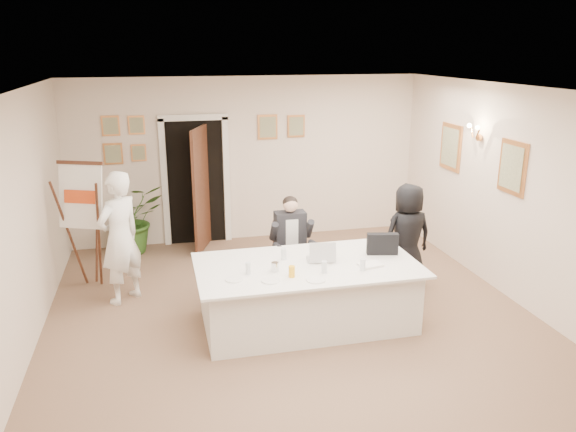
# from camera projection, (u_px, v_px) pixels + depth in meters

# --- Properties ---
(floor) EXTENTS (7.00, 7.00, 0.00)m
(floor) POSITION_uv_depth(u_px,v_px,m) (298.00, 328.00, 6.77)
(floor) COLOR brown
(floor) RESTS_ON ground
(ceiling) EXTENTS (6.00, 7.00, 0.02)m
(ceiling) POSITION_uv_depth(u_px,v_px,m) (299.00, 91.00, 5.96)
(ceiling) COLOR white
(ceiling) RESTS_ON wall_back
(wall_back) EXTENTS (6.00, 0.10, 2.80)m
(wall_back) POSITION_uv_depth(u_px,v_px,m) (248.00, 160.00, 9.62)
(wall_back) COLOR beige
(wall_back) RESTS_ON floor
(wall_front) EXTENTS (6.00, 0.10, 2.80)m
(wall_front) POSITION_uv_depth(u_px,v_px,m) (456.00, 396.00, 3.10)
(wall_front) COLOR beige
(wall_front) RESTS_ON floor
(wall_left) EXTENTS (0.10, 7.00, 2.80)m
(wall_left) POSITION_uv_depth(u_px,v_px,m) (13.00, 237.00, 5.70)
(wall_left) COLOR beige
(wall_left) RESTS_ON floor
(wall_right) EXTENTS (0.10, 7.00, 2.80)m
(wall_right) POSITION_uv_depth(u_px,v_px,m) (530.00, 201.00, 7.03)
(wall_right) COLOR beige
(wall_right) RESTS_ON floor
(doorway) EXTENTS (1.14, 0.86, 2.20)m
(doorway) POSITION_uv_depth(u_px,v_px,m) (198.00, 185.00, 9.36)
(doorway) COLOR black
(doorway) RESTS_ON floor
(pictures_back_wall) EXTENTS (3.40, 0.06, 0.80)m
(pictures_back_wall) POSITION_uv_depth(u_px,v_px,m) (200.00, 135.00, 9.29)
(pictures_back_wall) COLOR #D28747
(pictures_back_wall) RESTS_ON wall_back
(pictures_right_wall) EXTENTS (0.06, 2.20, 0.80)m
(pictures_right_wall) POSITION_uv_depth(u_px,v_px,m) (478.00, 156.00, 8.04)
(pictures_right_wall) COLOR #D28747
(pictures_right_wall) RESTS_ON wall_right
(wall_sconce) EXTENTS (0.20, 0.30, 0.24)m
(wall_sconce) POSITION_uv_depth(u_px,v_px,m) (476.00, 132.00, 7.92)
(wall_sconce) COLOR #BC7A3C
(wall_sconce) RESTS_ON wall_right
(conference_table) EXTENTS (2.65, 1.41, 0.78)m
(conference_table) POSITION_uv_depth(u_px,v_px,m) (307.00, 293.00, 6.79)
(conference_table) COLOR white
(conference_table) RESTS_ON floor
(seated_man) EXTENTS (0.63, 0.66, 1.34)m
(seated_man) POSITION_uv_depth(u_px,v_px,m) (291.00, 243.00, 7.72)
(seated_man) COLOR black
(seated_man) RESTS_ON floor
(flip_chart) EXTENTS (0.63, 0.50, 1.76)m
(flip_chart) POSITION_uv_depth(u_px,v_px,m) (88.00, 231.00, 7.76)
(flip_chart) COLOR black
(flip_chart) RESTS_ON floor
(standing_man) EXTENTS (0.76, 0.75, 1.76)m
(standing_man) POSITION_uv_depth(u_px,v_px,m) (120.00, 238.00, 7.27)
(standing_man) COLOR white
(standing_man) RESTS_ON floor
(standing_woman) EXTENTS (0.75, 0.52, 1.48)m
(standing_woman) POSITION_uv_depth(u_px,v_px,m) (407.00, 236.00, 7.79)
(standing_woman) COLOR black
(standing_woman) RESTS_ON floor
(potted_palm) EXTENTS (1.30, 1.24, 1.14)m
(potted_palm) POSITION_uv_depth(u_px,v_px,m) (131.00, 219.00, 9.14)
(potted_palm) COLOR #2D581D
(potted_palm) RESTS_ON floor
(laptop) EXTENTS (0.37, 0.40, 0.28)m
(laptop) POSITION_uv_depth(u_px,v_px,m) (320.00, 249.00, 6.77)
(laptop) COLOR #B7BABC
(laptop) RESTS_ON conference_table
(laptop_bag) EXTENTS (0.40, 0.19, 0.27)m
(laptop_bag) POSITION_uv_depth(u_px,v_px,m) (382.00, 244.00, 6.96)
(laptop_bag) COLOR black
(laptop_bag) RESTS_ON conference_table
(paper_stack) EXTENTS (0.30, 0.23, 0.03)m
(paper_stack) POSITION_uv_depth(u_px,v_px,m) (370.00, 265.00, 6.62)
(paper_stack) COLOR white
(paper_stack) RESTS_ON conference_table
(plate_left) EXTENTS (0.21, 0.21, 0.01)m
(plate_left) POSITION_uv_depth(u_px,v_px,m) (234.00, 279.00, 6.22)
(plate_left) COLOR white
(plate_left) RESTS_ON conference_table
(plate_mid) EXTENTS (0.22, 0.22, 0.01)m
(plate_mid) POSITION_uv_depth(u_px,v_px,m) (271.00, 280.00, 6.19)
(plate_mid) COLOR white
(plate_mid) RESTS_ON conference_table
(plate_near) EXTENTS (0.28, 0.28, 0.01)m
(plate_near) POSITION_uv_depth(u_px,v_px,m) (316.00, 280.00, 6.20)
(plate_near) COLOR white
(plate_near) RESTS_ON conference_table
(glass_a) EXTENTS (0.07, 0.07, 0.14)m
(glass_a) POSITION_uv_depth(u_px,v_px,m) (248.00, 268.00, 6.36)
(glass_a) COLOR silver
(glass_a) RESTS_ON conference_table
(glass_b) EXTENTS (0.08, 0.08, 0.14)m
(glass_b) POSITION_uv_depth(u_px,v_px,m) (324.00, 267.00, 6.40)
(glass_b) COLOR silver
(glass_b) RESTS_ON conference_table
(glass_c) EXTENTS (0.07, 0.07, 0.14)m
(glass_c) POSITION_uv_depth(u_px,v_px,m) (363.00, 265.00, 6.47)
(glass_c) COLOR silver
(glass_c) RESTS_ON conference_table
(glass_d) EXTENTS (0.07, 0.07, 0.14)m
(glass_d) POSITION_uv_depth(u_px,v_px,m) (284.00, 254.00, 6.80)
(glass_d) COLOR silver
(glass_d) RESTS_ON conference_table
(oj_glass) EXTENTS (0.08, 0.08, 0.13)m
(oj_glass) POSITION_uv_depth(u_px,v_px,m) (292.00, 272.00, 6.28)
(oj_glass) COLOR #FCB315
(oj_glass) RESTS_ON conference_table
(steel_jug) EXTENTS (0.10, 0.10, 0.11)m
(steel_jug) POSITION_uv_depth(u_px,v_px,m) (275.00, 267.00, 6.44)
(steel_jug) COLOR silver
(steel_jug) RESTS_ON conference_table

